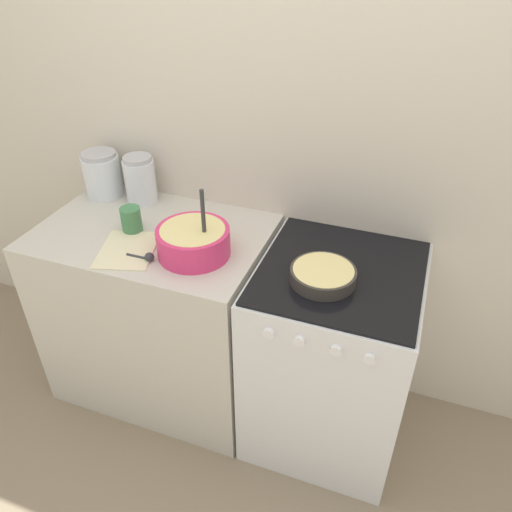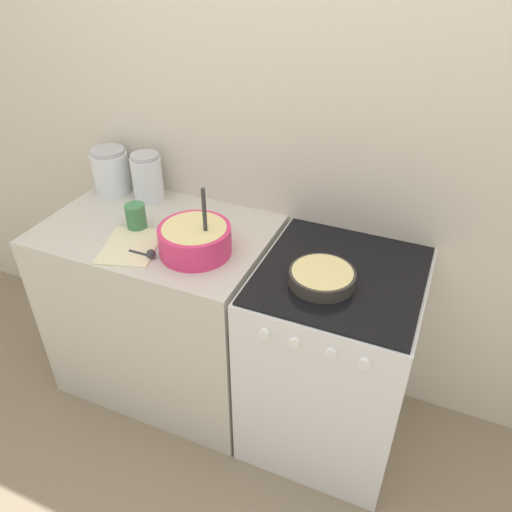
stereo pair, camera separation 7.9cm
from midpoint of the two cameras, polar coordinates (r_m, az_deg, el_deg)
The scene contains 11 objects.
ground_plane at distance 2.38m, azimuth -3.62°, elevation -22.05°, with size 12.00×12.00×0.00m, color gray.
wall_back at distance 2.09m, azimuth 2.59°, elevation 12.50°, with size 4.93×0.05×2.40m.
countertop_cabinet at distance 2.40m, azimuth -11.62°, elevation -6.26°, with size 0.96×0.65×0.89m.
stove at distance 2.17m, azimuth 7.53°, elevation -11.17°, with size 0.62×0.67×0.89m.
mixing_bowl at distance 1.93m, azimuth -8.33°, elevation 1.80°, with size 0.28×0.28×0.29m.
baking_pan at distance 1.80m, azimuth 6.43°, elevation -2.18°, with size 0.24×0.24×0.05m.
storage_jar_left at distance 2.45m, azimuth -18.00°, elevation 8.56°, with size 0.17×0.17×0.21m.
storage_jar_middle at distance 2.34m, azimuth -14.01°, elevation 8.09°, with size 0.14×0.14×0.22m.
tin_can at distance 2.14m, azimuth -15.10°, elevation 4.01°, with size 0.08×0.08×0.11m.
recipe_page at distance 2.04m, azimuth -15.55°, elevation 0.67°, with size 0.28×0.32×0.01m.
measuring_spoon at distance 1.96m, azimuth -13.52°, elevation -0.12°, with size 0.12×0.04×0.04m.
Camera 1 is at (0.54, -1.19, 1.99)m, focal length 35.00 mm.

